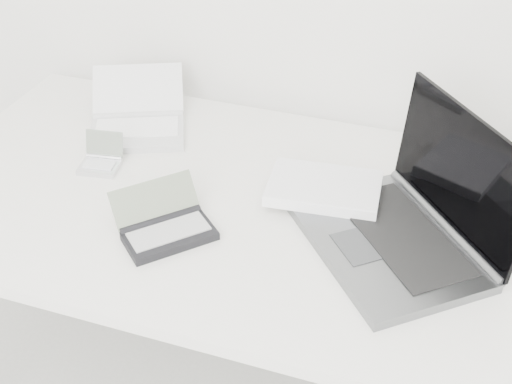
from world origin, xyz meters
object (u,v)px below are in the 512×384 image
(netbook_open_white, at_px, (137,121))
(palmtop_charcoal, at_px, (166,227))
(desk, at_px, (275,225))
(laptop_large, at_px, (388,215))

(netbook_open_white, bearing_deg, palmtop_charcoal, -79.69)
(desk, relative_size, netbook_open_white, 4.65)
(desk, height_order, palmtop_charcoal, palmtop_charcoal)
(laptop_large, relative_size, netbook_open_white, 1.53)
(laptop_large, height_order, netbook_open_white, laptop_large)
(desk, height_order, laptop_large, laptop_large)
(desk, distance_m, netbook_open_white, 0.48)
(desk, bearing_deg, laptop_large, -1.22)
(laptop_large, bearing_deg, desk, -131.74)
(laptop_large, xyz_separation_m, palmtop_charcoal, (-0.42, -0.15, -0.02))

